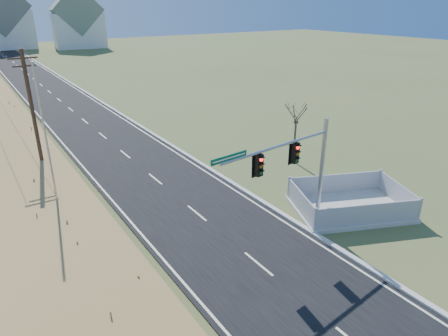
% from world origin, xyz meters
% --- Properties ---
extents(ground, '(260.00, 260.00, 0.00)m').
position_xyz_m(ground, '(0.00, 0.00, 0.00)').
color(ground, '#495D2D').
rests_on(ground, ground).
extents(road, '(8.00, 180.00, 0.06)m').
position_xyz_m(road, '(0.00, 50.00, 0.03)').
color(road, black).
rests_on(road, ground).
extents(curb, '(0.30, 180.00, 0.18)m').
position_xyz_m(curb, '(4.15, 50.00, 0.09)').
color(curb, '#B2AFA8').
rests_on(curb, ground).
extents(utility_pole_near, '(1.80, 0.26, 9.00)m').
position_xyz_m(utility_pole_near, '(-6.50, 15.00, 4.68)').
color(utility_pole_near, '#422D1E').
rests_on(utility_pole_near, ground).
extents(condo_n, '(15.27, 10.20, 18.54)m').
position_xyz_m(condo_n, '(2.00, 112.00, 7.61)').
color(condo_n, silver).
rests_on(condo_n, ground).
extents(condo_ne, '(14.12, 10.51, 16.52)m').
position_xyz_m(condo_ne, '(20.00, 104.00, 6.84)').
color(condo_ne, silver).
rests_on(condo_ne, ground).
extents(traffic_signal_mast, '(7.80, 1.14, 6.24)m').
position_xyz_m(traffic_signal_mast, '(3.33, -0.96, 3.92)').
color(traffic_signal_mast, '#9EA0A5').
rests_on(traffic_signal_mast, ground).
extents(fence_enclosure, '(7.83, 6.69, 1.51)m').
position_xyz_m(fence_enclosure, '(7.96, -0.72, 0.29)').
color(fence_enclosure, '#B7B5AD').
rests_on(fence_enclosure, ground).
extents(open_sign, '(0.41, 0.26, 0.55)m').
position_xyz_m(open_sign, '(6.10, 2.00, 0.29)').
color(open_sign, white).
rests_on(open_sign, ground).
extents(flagpole, '(0.41, 0.41, 9.03)m').
position_xyz_m(flagpole, '(-7.00, 7.82, 3.60)').
color(flagpole, '#B7B5AD').
rests_on(flagpole, ground).
extents(bare_tree, '(1.91, 1.91, 5.05)m').
position_xyz_m(bare_tree, '(10.63, 7.17, 4.07)').
color(bare_tree, '#4C3F33').
rests_on(bare_tree, ground).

